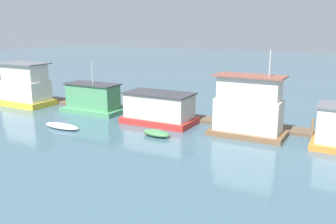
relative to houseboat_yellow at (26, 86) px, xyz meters
name	(u,v)px	position (x,y,z in m)	size (l,w,h in m)	color
ground_plane	(173,124)	(19.05, 0.40, -2.25)	(200.00, 200.00, 0.00)	#426070
dock_walkway	(185,117)	(19.05, 2.98, -2.10)	(51.00, 2.08, 0.30)	brown
houseboat_yellow	(26,86)	(0.00, 0.00, 0.00)	(5.93, 3.76, 4.93)	gold
houseboat_green	(93,99)	(9.18, 0.82, -0.81)	(6.63, 3.38, 5.48)	#4C9360
houseboat_red	(159,109)	(17.71, 0.15, -0.84)	(6.81, 3.79, 2.97)	red
houseboat_brown	(248,109)	(26.33, 0.08, 0.10)	(6.28, 3.22, 7.28)	brown
dinghy_white	(62,126)	(10.77, -5.63, -2.05)	(3.99, 1.57, 0.41)	white
dinghy_green	(156,133)	(19.60, -3.72, -1.98)	(2.81, 1.62, 0.54)	#47844C
mooring_post_far_right	(312,129)	(31.31, 1.69, -1.38)	(0.21, 0.21, 1.74)	#846B4C
mooring_post_centre	(118,107)	(11.78, 1.69, -1.60)	(0.27, 0.27, 1.30)	brown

